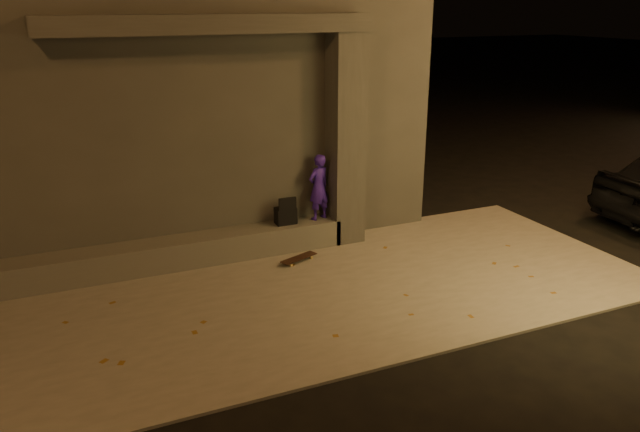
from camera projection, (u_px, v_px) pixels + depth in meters
name	position (u px, v px, depth m)	size (l,w,h in m)	color
ground	(353.00, 367.00, 7.37)	(120.00, 120.00, 0.00)	black
sidewalk	(292.00, 296.00, 9.10)	(11.00, 4.40, 0.04)	slate
building	(154.00, 85.00, 11.76)	(9.00, 5.10, 5.22)	#3C3A36
ledge	(164.00, 254.00, 9.96)	(6.00, 0.55, 0.45)	#585450
column	(345.00, 140.00, 10.67)	(0.55, 0.55, 3.60)	#3C3A36
canopy	(212.00, 24.00, 9.24)	(5.00, 0.70, 0.28)	#3C3A36
skateboarder	(319.00, 187.00, 10.73)	(0.42, 0.28, 1.15)	#311799
backpack	(286.00, 214.00, 10.63)	(0.35, 0.23, 0.49)	black
skateboard	(299.00, 258.00, 10.23)	(0.70, 0.40, 0.07)	black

